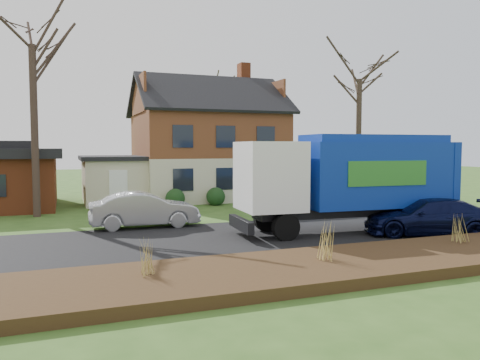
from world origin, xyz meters
name	(u,v)px	position (x,y,z in m)	size (l,w,h in m)	color
ground	(264,236)	(0.00, 0.00, 0.00)	(120.00, 120.00, 0.00)	#30521B
road	(264,236)	(0.00, 0.00, 0.01)	(80.00, 7.00, 0.02)	black
mulch_verge	(341,265)	(0.00, -5.30, 0.15)	(80.00, 3.50, 0.30)	#321E10
main_house	(200,137)	(1.49, 13.91, 4.03)	(12.95, 8.95, 9.26)	beige
garbage_truck	(352,176)	(3.73, -0.30, 2.23)	(9.13, 2.92, 3.86)	black
silver_sedan	(144,210)	(-3.91, 3.59, 0.74)	(1.57, 4.52, 1.49)	#9FA2A6
navy_wagon	(429,217)	(5.99, -2.08, 0.70)	(1.96, 4.83, 1.40)	black
tree_front_west	(31,19)	(-8.31, 8.46, 9.44)	(3.85, 3.85, 11.46)	#3A2A22
tree_front_east	(360,59)	(11.19, 10.03, 9.08)	(4.02, 4.02, 11.17)	#392C22
tree_back	(213,82)	(5.35, 23.47, 9.06)	(3.43, 3.43, 10.87)	#443B29
grass_clump_west	(146,257)	(-5.26, -4.99, 0.75)	(0.34, 0.28, 0.90)	#AA924B
grass_clump_mid	(326,241)	(-0.43, -5.24, 0.84)	(0.39, 0.32, 1.09)	tan
grass_clump_east	(460,228)	(4.90, -4.64, 0.76)	(0.37, 0.30, 0.92)	#9B8844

